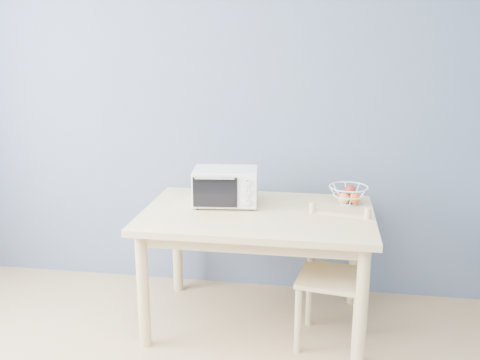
% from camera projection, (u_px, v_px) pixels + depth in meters
% --- Properties ---
extents(room, '(4.01, 4.51, 2.61)m').
position_uv_depth(room, '(58.00, 207.00, 1.55)').
color(room, tan).
rests_on(room, ground).
extents(dining_table, '(1.40, 0.90, 0.75)m').
position_uv_depth(dining_table, '(257.00, 227.00, 3.28)').
color(dining_table, '#D2B47E').
rests_on(dining_table, ground).
extents(toaster_oven, '(0.42, 0.33, 0.23)m').
position_uv_depth(toaster_oven, '(223.00, 186.00, 3.36)').
color(toaster_oven, beige).
rests_on(toaster_oven, dining_table).
extents(fruit_basket, '(0.28, 0.28, 0.13)m').
position_uv_depth(fruit_basket, '(348.00, 194.00, 3.40)').
color(fruit_basket, white).
rests_on(fruit_basket, dining_table).
extents(dining_chair, '(0.44, 0.44, 0.82)m').
position_uv_depth(dining_chair, '(333.00, 278.00, 3.15)').
color(dining_chair, '#D2B47E').
rests_on(dining_chair, ground).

